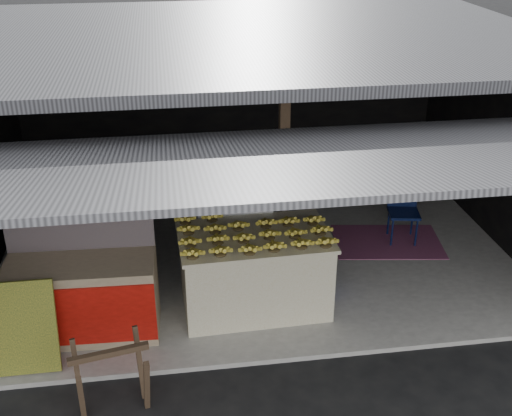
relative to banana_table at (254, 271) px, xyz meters
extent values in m
plane|color=black|center=(0.19, -1.03, -0.54)|extent=(80.00, 80.00, 0.00)
cube|color=gray|center=(0.19, 1.47, -0.51)|extent=(7.00, 5.00, 0.06)
cube|color=black|center=(0.19, 3.97, 0.97)|extent=(7.00, 0.15, 2.90)
cube|color=black|center=(3.69, 1.47, 0.97)|extent=(0.15, 5.00, 2.90)
cube|color=#232326|center=(0.19, 1.47, 2.42)|extent=(7.20, 5.20, 0.12)
cube|color=#232326|center=(0.19, -1.98, 2.19)|extent=(7.40, 2.47, 0.48)
cube|color=#463223|center=(0.49, 0.87, 0.94)|extent=(0.12, 0.12, 2.85)
cube|color=silver|center=(0.00, 0.00, -0.02)|extent=(1.70, 1.06, 0.91)
cube|color=silver|center=(0.00, 0.00, 0.45)|extent=(1.77, 1.12, 0.04)
cube|color=white|center=(-0.14, 0.85, 0.03)|extent=(0.94, 0.64, 1.02)
cube|color=navy|center=(-0.14, 0.53, 0.08)|extent=(0.72, 0.04, 0.31)
cube|color=#B21414|center=(-0.14, 0.53, -0.28)|extent=(0.46, 0.03, 0.10)
cube|color=#998466|center=(-1.94, -0.23, -0.03)|extent=(1.64, 0.77, 0.90)
cube|color=#BA130C|center=(-1.94, -0.60, -0.03)|extent=(1.61, 0.09, 0.71)
cube|color=white|center=(-1.94, -0.61, -0.03)|extent=(0.55, 0.03, 0.18)
cube|color=#171A45|center=(-1.94, 0.07, 0.80)|extent=(1.61, 0.12, 0.75)
cube|color=black|center=(-2.48, -0.78, 0.02)|extent=(0.67, 0.27, 0.99)
cube|color=#463223|center=(-1.84, -1.72, -0.17)|extent=(0.10, 0.28, 0.72)
cube|color=#463223|center=(-1.25, -1.60, -0.17)|extent=(0.10, 0.28, 0.72)
cube|color=#463223|center=(-1.91, -1.37, -0.17)|extent=(0.10, 0.28, 0.72)
cube|color=#463223|center=(-1.32, -1.25, -0.17)|extent=(0.10, 0.28, 0.72)
cube|color=#463223|center=(-1.58, -1.49, 0.15)|extent=(0.74, 0.21, 0.06)
cylinder|color=#0C108B|center=(0.85, 0.28, -0.23)|extent=(0.34, 0.34, 0.50)
cylinder|color=#091234|center=(2.11, 1.15, -0.26)|extent=(0.03, 0.03, 0.44)
cylinder|color=#091234|center=(2.44, 1.09, -0.26)|extent=(0.03, 0.03, 0.44)
cylinder|color=#091234|center=(2.17, 1.48, -0.26)|extent=(0.03, 0.03, 0.44)
cylinder|color=#091234|center=(2.50, 1.42, -0.26)|extent=(0.03, 0.03, 0.44)
cube|color=#091234|center=(2.30, 1.29, -0.05)|extent=(0.49, 0.49, 0.04)
cube|color=#091234|center=(2.34, 1.47, 0.18)|extent=(0.42, 0.12, 0.45)
cube|color=#691753|center=(2.10, 1.27, -0.48)|extent=(1.63, 1.21, 0.01)
cube|color=black|center=(-0.61, 3.87, 1.37)|extent=(0.32, 0.03, 0.42)
cube|color=#4C4C59|center=(-0.61, 3.85, 1.37)|extent=(0.26, 0.02, 0.34)
cube|color=black|center=(-0.01, 3.87, 1.39)|extent=(0.32, 0.03, 0.42)
cube|color=#4C4C59|center=(-0.01, 3.85, 1.39)|extent=(0.26, 0.02, 0.34)
cube|color=black|center=(0.69, 3.87, 1.41)|extent=(0.32, 0.03, 0.42)
cube|color=#4C4C59|center=(0.69, 3.85, 1.41)|extent=(0.26, 0.02, 0.34)
camera|label=1|loc=(-0.93, -6.36, 3.96)|focal=45.00mm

